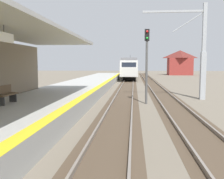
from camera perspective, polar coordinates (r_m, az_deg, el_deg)
name	(u,v)px	position (r m, az deg, el deg)	size (l,w,h in m)	color
station_platform	(49,102)	(16.20, -13.92, -2.80)	(5.00, 80.00, 0.91)	#A8A8A3
track_pair_nearest_platform	(123,100)	(19.37, 2.47, -2.47)	(2.34, 120.00, 0.16)	#4C3D2D
track_pair_middle	(168,101)	(19.52, 12.50, -2.53)	(2.34, 120.00, 0.16)	#4C3D2D
approaching_train	(130,67)	(49.56, 4.01, 4.96)	(2.93, 19.60, 4.76)	silver
rail_signal_post	(147,58)	(17.93, 7.80, 6.91)	(0.32, 0.34, 5.20)	#4C4C4C
catenary_pylon_far_side	(200,54)	(21.26, 19.08, 7.56)	(5.00, 0.40, 7.50)	#9EA3A8
platform_bench	(5,94)	(13.25, -22.81, -0.91)	(0.45, 1.60, 0.88)	brown
distant_trackside_house	(180,62)	(68.77, 15.00, 5.95)	(6.60, 5.28, 6.40)	maroon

